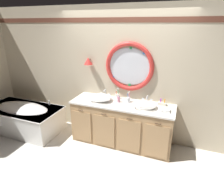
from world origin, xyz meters
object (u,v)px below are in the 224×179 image
object	(u,v)px
toothbrush_holder_right	(128,99)
sink_basin_left	(100,98)
folded_hand_towel	(166,110)
toiletry_basket	(162,103)
soap_dispenser	(119,99)
sink_basin_right	(145,104)
bathtub	(23,116)
toothbrush_holder_left	(117,96)

from	to	relation	value
toothbrush_holder_right	sink_basin_left	bearing A→B (deg)	-166.34
folded_hand_towel	toiletry_basket	size ratio (longest dim) A/B	0.99
soap_dispenser	folded_hand_towel	world-z (taller)	soap_dispenser
sink_basin_right	toiletry_basket	world-z (taller)	toiletry_basket
soap_dispenser	folded_hand_towel	distance (m)	0.89
bathtub	soap_dispenser	distance (m)	2.20
sink_basin_right	toothbrush_holder_right	size ratio (longest dim) A/B	1.94
sink_basin_left	toiletry_basket	distance (m)	1.16
bathtub	toothbrush_holder_left	size ratio (longest dim) A/B	7.67
bathtub	sink_basin_left	world-z (taller)	sink_basin_left
sink_basin_left	soap_dispenser	distance (m)	0.35
toothbrush_holder_right	soap_dispenser	xyz separation A→B (m)	(-0.17, -0.07, 0.01)
soap_dispenser	toiletry_basket	size ratio (longest dim) A/B	0.93
sink_basin_right	bathtub	bearing A→B (deg)	-173.72
bathtub	soap_dispenser	bearing A→B (deg)	9.43
sink_basin_left	soap_dispenser	world-z (taller)	soap_dispenser
folded_hand_towel	sink_basin_left	bearing A→B (deg)	178.19
toiletry_basket	soap_dispenser	bearing A→B (deg)	-169.40
sink_basin_right	toothbrush_holder_right	world-z (taller)	toothbrush_holder_right
toothbrush_holder_left	folded_hand_towel	size ratio (longest dim) A/B	1.48
soap_dispenser	folded_hand_towel	size ratio (longest dim) A/B	0.95
toothbrush_holder_right	sink_basin_right	bearing A→B (deg)	-20.74
sink_basin_right	folded_hand_towel	xyz separation A→B (m)	(0.37, -0.04, -0.03)
soap_dispenser	toothbrush_holder_right	bearing A→B (deg)	20.71
toiletry_basket	sink_basin_right	bearing A→B (deg)	-143.70
soap_dispenser	sink_basin_right	bearing A→B (deg)	-6.87
toothbrush_holder_right	toiletry_basket	distance (m)	0.63
toiletry_basket	toothbrush_holder_left	bearing A→B (deg)	179.37
folded_hand_towel	toothbrush_holder_right	bearing A→B (deg)	166.85
sink_basin_left	soap_dispenser	size ratio (longest dim) A/B	3.11
toiletry_basket	toothbrush_holder_right	bearing A→B (deg)	-172.37
toothbrush_holder_right	toiletry_basket	size ratio (longest dim) A/B	1.46
bathtub	sink_basin_left	bearing A→B (deg)	9.33
sink_basin_left	sink_basin_right	size ratio (longest dim) A/B	1.03
soap_dispenser	toothbrush_holder_left	bearing A→B (deg)	117.81
sink_basin_left	folded_hand_towel	xyz separation A→B (m)	(1.23, -0.04, -0.04)
toothbrush_holder_right	bathtub	bearing A→B (deg)	-169.66
toothbrush_holder_left	toiletry_basket	xyz separation A→B (m)	(0.88, -0.01, -0.03)
sink_basin_right	soap_dispenser	bearing A→B (deg)	173.13
toothbrush_holder_left	soap_dispenser	world-z (taller)	toothbrush_holder_left
sink_basin_right	toothbrush_holder_left	xyz separation A→B (m)	(-0.59, 0.22, 0.01)
soap_dispenser	bathtub	bearing A→B (deg)	-170.57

